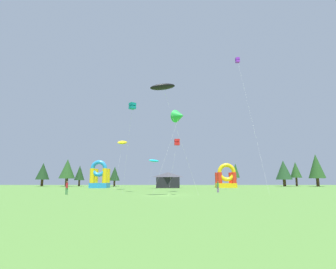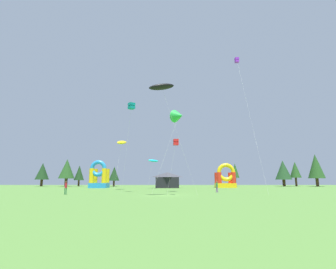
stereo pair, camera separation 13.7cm
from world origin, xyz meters
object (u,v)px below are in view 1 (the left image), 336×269
Objects in this scene: kite_cyan_parafoil at (154,161)px; kite_purple_box at (238,61)px; kite_green_delta at (179,116)px; kite_red_box at (177,142)px; person_far_side at (218,186)px; festival_tent at (168,180)px; kite_black_parafoil at (163,87)px; inflatable_blue_arch at (100,178)px; kite_yellow_parafoil at (123,142)px; kite_teal_box at (132,106)px; person_near_camera at (67,187)px; inflatable_red_slide at (226,179)px.

kite_cyan_parafoil is 0.26× the size of kite_purple_box.
kite_green_delta reaches higher than kite_red_box.
kite_cyan_parafoil reaches higher than person_far_side.
kite_green_delta is 7.55× the size of person_far_side.
festival_tent is at bearing 55.35° from kite_cyan_parafoil.
inflatable_blue_arch is (-15.72, 31.42, -11.15)m from kite_black_parafoil.
kite_yellow_parafoil is at bearing -129.98° from kite_cyan_parafoil.
person_near_camera is (-8.15, -3.71, -12.43)m from kite_teal_box.
inflatable_red_slide is at bearing -83.29° from person_far_side.
festival_tent is at bearing -171.86° from inflatable_red_slide.
kite_yellow_parafoil is 27.94m from kite_purple_box.
person_far_side is at bearing -134.73° from kite_purple_box.
inflatable_blue_arch is at bearing 129.69° from kite_green_delta.
kite_yellow_parafoil is 15.22m from kite_green_delta.
festival_tent is (-13.74, 14.97, -23.22)m from kite_purple_box.
person_far_side is 32.14m from inflatable_blue_arch.
kite_red_box reaches higher than person_far_side.
person_far_side is at bearing 50.58° from kite_black_parafoil.
person_far_side is (8.57, 10.42, -12.55)m from kite_black_parafoil.
person_far_side is at bearing -28.58° from kite_yellow_parafoil.
kite_black_parafoil is 18.42m from person_far_side.
inflatable_blue_arch is (-18.23, 21.96, -9.71)m from kite_green_delta.
kite_teal_box is (3.42, -11.27, 4.24)m from kite_yellow_parafoil.
kite_purple_box is at bearing -92.05° from inflatable_red_slide.
kite_black_parafoil reaches higher than kite_cyan_parafoil.
kite_cyan_parafoil is 3.73× the size of person_far_side.
kite_teal_box is at bearing 137.48° from kite_red_box.
kite_green_delta is 24.19m from festival_tent.
kite_cyan_parafoil reaches higher than inflatable_red_slide.
kite_green_delta reaches higher than person_far_side.
kite_red_box is 0.28× the size of kite_purple_box.
inflatable_blue_arch is (-2.59, 26.73, 1.38)m from person_near_camera.
kite_purple_box reaches higher than inflatable_blue_arch.
kite_red_box is 1.22× the size of inflatable_red_slide.
kite_red_box is at bearing -112.86° from inflatable_red_slide.
kite_green_delta is at bearing -150.08° from kite_purple_box.
kite_red_box is 24.97m from kite_cyan_parafoil.
inflatable_red_slide is (28.12, 28.62, 1.05)m from person_near_camera.
kite_purple_box is 14.23× the size of person_near_camera.
kite_cyan_parafoil is at bearing 148.28° from kite_purple_box.
kite_red_box is at bearing -59.04° from inflatable_blue_arch.
kite_green_delta reaches higher than person_near_camera.
person_near_camera is (-15.64, -4.77, -11.09)m from kite_green_delta.
kite_black_parafoil is 9.88m from kite_green_delta.
inflatable_red_slide is (30.71, 1.89, -0.33)m from inflatable_blue_arch.
kite_cyan_parafoil is 1.11× the size of inflatable_red_slide.
festival_tent is at bearing 94.87° from kite_green_delta.
festival_tent is at bearing 132.54° from kite_purple_box.
kite_yellow_parafoil is 1.54× the size of inflatable_blue_arch.
inflatable_red_slide is at bearing 65.77° from kite_black_parafoil.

